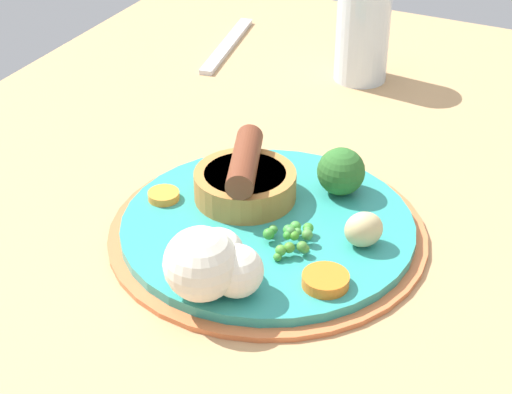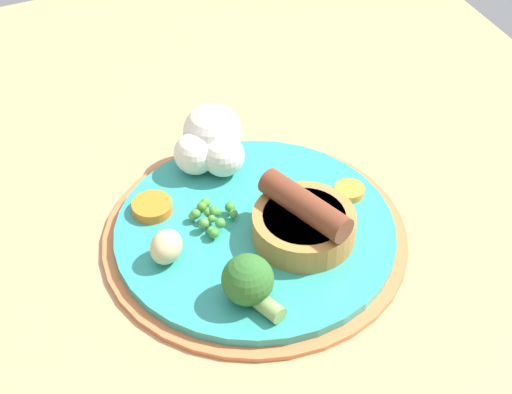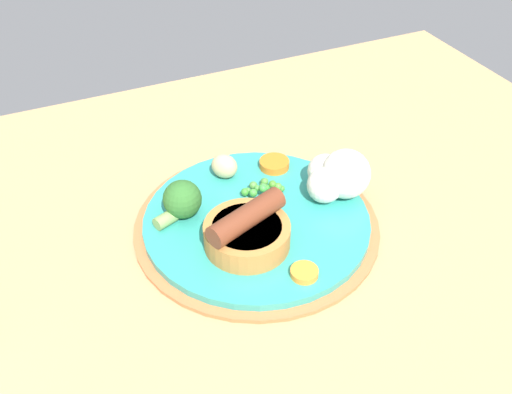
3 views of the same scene
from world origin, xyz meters
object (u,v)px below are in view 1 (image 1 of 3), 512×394
Objects in this scene: broccoli_floret_near at (341,171)px; drinking_glass at (363,32)px; dinner_plate at (268,230)px; sausage_pudding at (245,180)px; cauliflower_floret at (212,263)px; carrot_slice_1 at (326,280)px; potato_chunk_1 at (364,229)px; carrot_slice_4 at (164,196)px; fork at (227,45)px; pea_pile at (292,236)px.

broccoli_floret_near is 28.14cm from drinking_glass.
sausage_pudding reaches higher than dinner_plate.
cauliflower_floret is (17.82, -3.61, 0.47)cm from broccoli_floret_near.
drinking_glass reaches higher than carrot_slice_1.
potato_chunk_1 is 6.55cm from carrot_slice_1.
sausage_pudding reaches higher than carrot_slice_4.
sausage_pudding is 12.34cm from potato_chunk_1.
carrot_slice_1 is (13.46, 4.03, -1.62)cm from broccoli_floret_near.
cauliflower_floret is 2.69× the size of carrot_slice_4.
carrot_slice_1 is (5.95, 7.83, 1.32)cm from dinner_plate.
fork is (-35.38, -31.35, -2.64)cm from potato_chunk_1.
cauliflower_floret is at bearing 5.43° from drinking_glass.
sausage_pudding is 38.42cm from fork.
sausage_pudding is 1.58× the size of broccoli_floret_near.
broccoli_floret_near reaches higher than carrot_slice_4.
fork is (-38.16, -26.07, -2.06)cm from pea_pile.
pea_pile is (2.32, 3.31, 1.80)cm from dinner_plate.
pea_pile is 1.84× the size of carrot_slice_4.
carrot_slice_4 is (-1.54, -13.39, -0.60)cm from pea_pile.
broccoli_floret_near reaches higher than potato_chunk_1.
potato_chunk_1 is at bearing 20.43° from drinking_glass.
dinner_plate is 35.06cm from drinking_glass.
pea_pile is 0.88× the size of broccoli_floret_near.
carrot_slice_1 is 1.31× the size of carrot_slice_4.
cauliflower_floret is 0.66× the size of drinking_glass.
cauliflower_floret is (13.02, 3.75, 0.72)cm from sausage_pudding.
sausage_pudding is at bearing -126.19° from pea_pile.
carrot_slice_1 reaches higher than carrot_slice_4.
pea_pile is at bearing -128.79° from carrot_slice_1.
pea_pile is at bearing -62.16° from potato_chunk_1.
fork is at bearing -170.51° from sausage_pudding.
carrot_slice_1 is 0.21× the size of fork.
broccoli_floret_near is at bearing 102.53° from sausage_pudding.
potato_chunk_1 is 0.18× the size of fork.
carrot_slice_1 is at bearing -6.68° from potato_chunk_1.
drinking_glass is (-36.74, -7.37, 3.48)cm from pea_pile.
cauliflower_floret is 2.06× the size of carrot_slice_1.
pea_pile is 5.99cm from potato_chunk_1.
pea_pile is 46.27cm from fork.
broccoli_floret_near reaches higher than carrot_slice_1.
broccoli_floret_near is at bearing 120.83° from carrot_slice_4.
drinking_glass is (-31.72, -0.51, 2.59)cm from sausage_pudding.
pea_pile reaches higher than fork.
dinner_plate is 2.39× the size of drinking_glass.
pea_pile reaches higher than carrot_slice_4.
dinner_plate is 8.51× the size of potato_chunk_1.
dinner_plate is at bearing -178.94° from cauliflower_floret.
dinner_plate is 1.55× the size of fork.
broccoli_floret_near is at bearing 153.13° from dinner_plate.
drinking_glass is at bearing -173.27° from dinner_plate.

